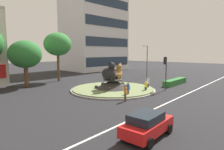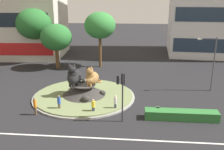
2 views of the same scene
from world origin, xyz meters
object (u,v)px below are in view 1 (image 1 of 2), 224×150
at_px(traffic_light_mast, 165,66).
at_px(office_tower, 94,15).
at_px(pedestrian_white_shirt, 148,83).
at_px(pedestrian_yellow_shirt, 146,86).
at_px(pedestrian_orange_shirt, 125,93).
at_px(cat_statue_black, 109,73).
at_px(second_tree_near_tower, 58,44).
at_px(streetlight_arm, 147,59).
at_px(pedestrian_blue_shirt, 128,89).
at_px(cat_statue_tabby, 117,72).
at_px(broadleaf_tree_behind_island, 25,54).
at_px(litter_bin, 165,83).
at_px(sedan_on_far_lane, 147,124).

height_order(traffic_light_mast, office_tower, office_tower).
height_order(pedestrian_white_shirt, pedestrian_yellow_shirt, pedestrian_white_shirt).
xyz_separation_m(pedestrian_orange_shirt, pedestrian_yellow_shirt, (5.70, 0.79, -0.15)).
height_order(cat_statue_black, traffic_light_mast, traffic_light_mast).
distance_m(second_tree_near_tower, streetlight_arm, 18.15).
relative_size(traffic_light_mast, pedestrian_blue_shirt, 2.74).
relative_size(cat_statue_tabby, pedestrian_orange_shirt, 1.36).
relative_size(broadleaf_tree_behind_island, second_tree_near_tower, 0.80).
bearing_deg(second_tree_near_tower, traffic_light_mast, -76.57).
relative_size(traffic_light_mast, litter_bin, 5.24).
relative_size(broadleaf_tree_behind_island, pedestrian_yellow_shirt, 4.59).
xyz_separation_m(cat_statue_black, sedan_on_far_lane, (-9.21, -11.26, -1.76)).
bearing_deg(broadleaf_tree_behind_island, traffic_light_mast, -57.19).
distance_m(broadleaf_tree_behind_island, pedestrian_blue_shirt, 17.15).
height_order(office_tower, pedestrian_yellow_shirt, office_tower).
bearing_deg(pedestrian_blue_shirt, cat_statue_tabby, 88.41).
height_order(broadleaf_tree_behind_island, pedestrian_white_shirt, broadleaf_tree_behind_island).
relative_size(cat_statue_tabby, sedan_on_far_lane, 0.60).
distance_m(pedestrian_orange_shirt, litter_bin, 12.16).
relative_size(cat_statue_tabby, second_tree_near_tower, 0.27).
relative_size(cat_statue_tabby, broadleaf_tree_behind_island, 0.34).
height_order(streetlight_arm, pedestrian_blue_shirt, streetlight_arm).
bearing_deg(second_tree_near_tower, streetlight_arm, -33.50).
distance_m(streetlight_arm, pedestrian_orange_shirt, 21.08).
relative_size(second_tree_near_tower, pedestrian_blue_shirt, 5.19).
bearing_deg(office_tower, pedestrian_blue_shirt, -124.07).
bearing_deg(pedestrian_white_shirt, cat_statue_black, -16.46).
relative_size(pedestrian_yellow_shirt, sedan_on_far_lane, 0.38).
bearing_deg(litter_bin, second_tree_near_tower, 114.70).
height_order(second_tree_near_tower, litter_bin, second_tree_near_tower).
distance_m(pedestrian_blue_shirt, pedestrian_yellow_shirt, 3.62).
height_order(cat_statue_black, office_tower, office_tower).
distance_m(cat_statue_black, pedestrian_blue_shirt, 4.16).
distance_m(pedestrian_white_shirt, pedestrian_orange_shirt, 8.03).
height_order(pedestrian_blue_shirt, litter_bin, pedestrian_blue_shirt).
relative_size(cat_statue_black, pedestrian_white_shirt, 1.64).
bearing_deg(pedestrian_yellow_shirt, broadleaf_tree_behind_island, -146.42).
xyz_separation_m(office_tower, sedan_on_far_lane, (-31.53, -36.89, -15.51)).
xyz_separation_m(cat_statue_black, pedestrian_yellow_shirt, (2.83, -4.06, -1.78)).
distance_m(streetlight_arm, pedestrian_blue_shirt, 18.74).
bearing_deg(office_tower, cat_statue_black, -126.93).
bearing_deg(cat_statue_black, broadleaf_tree_behind_island, -145.44).
xyz_separation_m(second_tree_near_tower, pedestrian_blue_shirt, (-1.97, -17.35, -5.87)).
xyz_separation_m(pedestrian_white_shirt, sedan_on_far_lane, (-14.18, -8.10, -0.07)).
height_order(broadleaf_tree_behind_island, streetlight_arm, broadleaf_tree_behind_island).
height_order(second_tree_near_tower, pedestrian_orange_shirt, second_tree_near_tower).
bearing_deg(traffic_light_mast, cat_statue_black, 51.00).
relative_size(cat_statue_tabby, litter_bin, 2.72).
height_order(streetlight_arm, pedestrian_white_shirt, streetlight_arm).
bearing_deg(second_tree_near_tower, pedestrian_white_shirt, -77.31).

